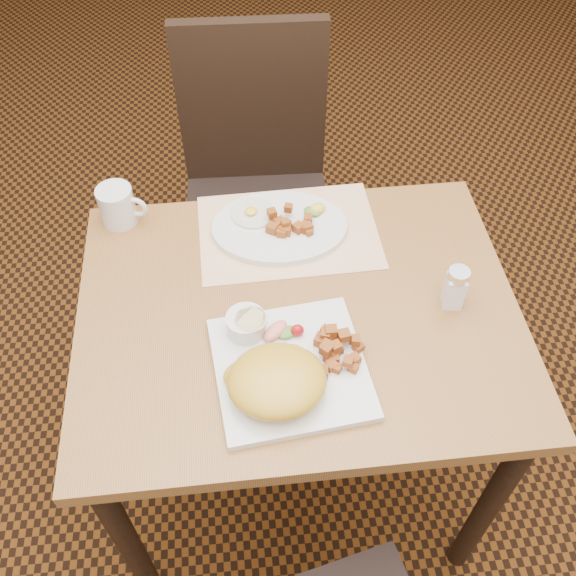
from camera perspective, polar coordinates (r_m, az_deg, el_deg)
The scene contains 15 objects.
ground at distance 1.95m, azimuth 0.67°, elevation -15.59°, with size 8.00×8.00×0.00m, color black.
table at distance 1.39m, azimuth 0.91°, elevation -4.71°, with size 0.90×0.70×0.75m.
chair_far at distance 1.91m, azimuth -2.86°, elevation 9.61°, with size 0.44×0.45×0.97m.
placemat at distance 1.45m, azimuth 0.03°, elevation 5.03°, with size 0.40×0.28×0.00m, color white.
plate_square at distance 1.22m, azimuth 0.22°, elevation -7.14°, with size 0.28×0.28×0.02m, color silver.
plate_oval at distance 1.45m, azimuth -0.76°, elevation 5.41°, with size 0.30×0.23×0.02m, color silver, non-canonical shape.
hollandaise_mound at distance 1.16m, azimuth -1.09°, elevation -8.29°, with size 0.19×0.16×0.07m.
ramekin at distance 1.24m, azimuth -3.73°, elevation -3.18°, with size 0.08×0.08×0.04m.
garnish_sq at distance 1.24m, azimuth -0.44°, elevation -3.83°, with size 0.09×0.06×0.03m.
fried_egg at distance 1.47m, azimuth -3.14°, elevation 6.68°, with size 0.10×0.10×0.02m.
garnish_ov at distance 1.47m, azimuth 2.45°, elevation 7.00°, with size 0.06×0.05×0.02m.
salt_shaker at distance 1.32m, azimuth 14.63°, elevation 0.06°, with size 0.05×0.05×0.10m.
coffee_mug at distance 1.50m, azimuth -14.87°, elevation 7.09°, with size 0.11×0.08×0.09m.
home_fries_sq at distance 1.22m, azimuth 4.00°, elevation -5.44°, with size 0.13×0.11×0.04m.
home_fries_ov at distance 1.43m, azimuth 0.05°, elevation 5.58°, with size 0.11×0.08×0.03m.
Camera 1 is at (-0.11, -0.80, 1.78)m, focal length 40.00 mm.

